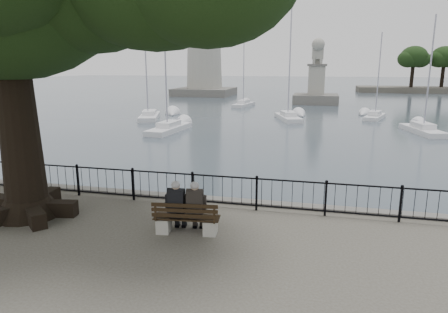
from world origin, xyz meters
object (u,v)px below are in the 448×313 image
(lighthouse, at_px, (204,21))
(person_left, at_px, (177,208))
(bench, at_px, (187,222))
(person_right, at_px, (196,209))
(lion_monument, at_px, (316,87))

(lighthouse, bearing_deg, person_left, -74.34)
(bench, relative_size, person_right, 1.23)
(person_right, height_order, lighthouse, lighthouse)
(person_left, relative_size, lion_monument, 0.16)
(person_left, height_order, lion_monument, lion_monument)
(person_right, bearing_deg, bench, -150.51)
(bench, xyz_separation_m, lion_monument, (2.48, 49.56, 0.97))
(bench, xyz_separation_m, person_left, (-0.26, 0.07, 0.34))
(bench, bearing_deg, person_right, 29.49)
(person_right, relative_size, lion_monument, 0.16)
(lion_monument, bearing_deg, person_left, -93.17)
(person_left, height_order, lighthouse, lighthouse)
(person_right, relative_size, lighthouse, 0.05)
(person_left, xyz_separation_m, lion_monument, (2.74, 49.49, 0.63))
(lighthouse, relative_size, lion_monument, 3.41)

